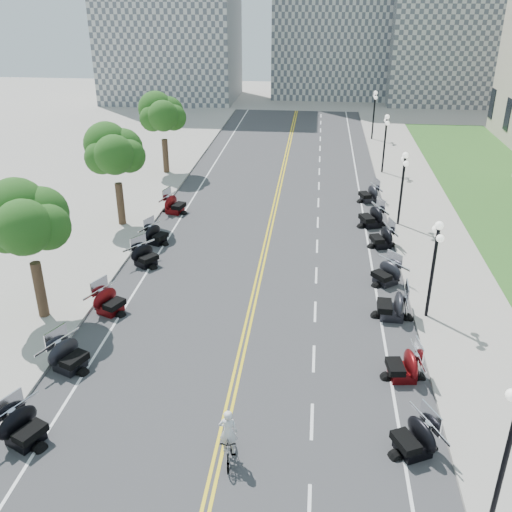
{
  "coord_description": "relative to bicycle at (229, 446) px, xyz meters",
  "views": [
    {
      "loc": [
        2.92,
        -20.73,
        14.72
      ],
      "look_at": [
        0.01,
        5.97,
        2.0
      ],
      "focal_mm": 40.0,
      "sensor_mm": 36.0,
      "label": 1
    }
  ],
  "objects": [
    {
      "name": "lane_dash_18",
      "position": [
        2.8,
        54.18,
        -0.55
      ],
      "size": [
        0.12,
        2.0,
        0.0
      ],
      "primitive_type": "cube",
      "color": "white",
      "rests_on": "road"
    },
    {
      "name": "motorcycle_s_8",
      "position": [
        -7.3,
        17.57,
        0.09
      ],
      "size": [
        2.44,
        2.44,
        1.31
      ],
      "primitive_type": null,
      "rotation": [
        0.0,
        0.0,
        1.17
      ],
      "color": "black",
      "rests_on": "road"
    },
    {
      "name": "motorcycle_s_9",
      "position": [
        -7.42,
        22.94,
        0.16
      ],
      "size": [
        2.52,
        2.52,
        1.44
      ],
      "primitive_type": null,
      "rotation": [
        0.0,
        0.0,
        1.3
      ],
      "color": "#590A0C",
      "rests_on": "road"
    },
    {
      "name": "tree_2",
      "position": [
        -10.4,
        8.18,
        4.19
      ],
      "size": [
        4.8,
        4.8,
        9.2
      ],
      "primitive_type": null,
      "color": "#235619",
      "rests_on": "sidewalk_south"
    },
    {
      "name": "lane_dash_5",
      "position": [
        2.8,
        2.18,
        -0.55
      ],
      "size": [
        0.12,
        2.0,
        0.0
      ],
      "primitive_type": "cube",
      "color": "white",
      "rests_on": "road"
    },
    {
      "name": "lane_dash_15",
      "position": [
        2.8,
        42.18,
        -0.55
      ],
      "size": [
        0.12,
        2.0,
        0.0
      ],
      "primitive_type": "cube",
      "color": "white",
      "rests_on": "road"
    },
    {
      "name": "motorcycle_s_5",
      "position": [
        -7.48,
        4.35,
        0.17
      ],
      "size": [
        2.74,
        2.74,
        1.46
      ],
      "primitive_type": null,
      "rotation": [
        0.0,
        0.0,
        1.16
      ],
      "color": "black",
      "rests_on": "road"
    },
    {
      "name": "centerline_yellow_b",
      "position": [
        -0.28,
        16.18,
        -0.55
      ],
      "size": [
        0.12,
        90.0,
        0.0
      ],
      "primitive_type": "cube",
      "color": "yellow",
      "rests_on": "road"
    },
    {
      "name": "motorcycle_n_10",
      "position": [
        6.55,
        26.8,
        0.15
      ],
      "size": [
        2.57,
        2.57,
        1.41
      ],
      "primitive_type": null,
      "rotation": [
        0.0,
        0.0,
        -1.24
      ],
      "color": "black",
      "rests_on": "road"
    },
    {
      "name": "lane_dash_12",
      "position": [
        2.8,
        30.18,
        -0.55
      ],
      "size": [
        0.12,
        2.0,
        0.0
      ],
      "primitive_type": "cube",
      "color": "white",
      "rests_on": "road"
    },
    {
      "name": "lane_dash_6",
      "position": [
        2.8,
        6.18,
        -0.55
      ],
      "size": [
        0.12,
        2.0,
        0.0
      ],
      "primitive_type": "cube",
      "color": "white",
      "rests_on": "road"
    },
    {
      "name": "sidewalk_north",
      "position": [
        10.1,
        16.18,
        -0.49
      ],
      "size": [
        5.0,
        90.0,
        0.15
      ],
      "primitive_type": "cube",
      "color": "#9E9991",
      "rests_on": "ground"
    },
    {
      "name": "distant_block_a",
      "position": [
        -18.4,
        68.18,
        12.44
      ],
      "size": [
        18.0,
        14.0,
        26.0
      ],
      "primitive_type": "cube",
      "color": "gray",
      "rests_on": "ground"
    },
    {
      "name": "lane_dash_17",
      "position": [
        2.8,
        50.18,
        -0.55
      ],
      "size": [
        0.12,
        2.0,
        0.0
      ],
      "primitive_type": "cube",
      "color": "white",
      "rests_on": "road"
    },
    {
      "name": "motorcycle_n_4",
      "position": [
        6.31,
        1.01,
        0.14
      ],
      "size": [
        2.68,
        2.68,
        1.41
      ],
      "primitive_type": null,
      "rotation": [
        0.0,
        0.0,
        -1.12
      ],
      "color": "black",
      "rests_on": "road"
    },
    {
      "name": "tree_3",
      "position": [
        -10.4,
        20.18,
        4.19
      ],
      "size": [
        4.8,
        4.8,
        9.2
      ],
      "primitive_type": null,
      "color": "#235619",
      "rests_on": "sidewalk_south"
    },
    {
      "name": "road",
      "position": [
        -0.4,
        16.18,
        -0.56
      ],
      "size": [
        16.0,
        90.0,
        0.01
      ],
      "primitive_type": "cube",
      "color": "#333335",
      "rests_on": "ground"
    },
    {
      "name": "street_lamp_4",
      "position": [
        8.2,
        34.18,
        2.04
      ],
      "size": [
        0.5,
        1.2,
        4.9
      ],
      "primitive_type": null,
      "color": "black",
      "rests_on": "sidewalk_north"
    },
    {
      "name": "lane_dash_19",
      "position": [
        2.8,
        58.18,
        -0.55
      ],
      "size": [
        0.12,
        2.0,
        0.0
      ],
      "primitive_type": "cube",
      "color": "white",
      "rests_on": "road"
    },
    {
      "name": "centerline_yellow_a",
      "position": [
        -0.52,
        16.18,
        -0.55
      ],
      "size": [
        0.12,
        90.0,
        0.0
      ],
      "primitive_type": "cube",
      "color": "yellow",
      "rests_on": "road"
    },
    {
      "name": "street_lamp_5",
      "position": [
        8.2,
        46.18,
        2.04
      ],
      "size": [
        0.5,
        1.2,
        4.9
      ],
      "primitive_type": null,
      "color": "black",
      "rests_on": "sidewalk_north"
    },
    {
      "name": "lane_dash_13",
      "position": [
        2.8,
        34.18,
        -0.55
      ],
      "size": [
        0.12,
        2.0,
        0.0
      ],
      "primitive_type": "cube",
      "color": "white",
      "rests_on": "road"
    },
    {
      "name": "motorcycle_n_7",
      "position": [
        6.56,
        13.63,
        0.13
      ],
      "size": [
        2.8,
        2.8,
        1.39
      ],
      "primitive_type": null,
      "rotation": [
        0.0,
        0.0,
        -0.89
      ],
      "color": "black",
      "rests_on": "road"
    },
    {
      "name": "street_lamp_1",
      "position": [
        8.2,
        -1.82,
        2.04
      ],
      "size": [
        0.5,
        1.2,
        4.9
      ],
      "primitive_type": null,
      "color": "black",
      "rests_on": "sidewalk_north"
    },
    {
      "name": "motorcycle_s_6",
      "position": [
        -7.35,
        9.03,
        0.13
      ],
      "size": [
        2.62,
        2.62,
        1.39
      ],
      "primitive_type": null,
      "rotation": [
        0.0,
        0.0,
        1.15
      ],
      "color": "#590A0C",
      "rests_on": "road"
    },
    {
      "name": "bicycle",
      "position": [
        0.0,
        0.0,
        0.0
      ],
      "size": [
        0.73,
        1.92,
        1.12
      ],
      "primitive_type": "imported",
      "rotation": [
        0.0,
        0.0,
        0.11
      ],
      "color": "#A51414",
      "rests_on": "road"
    },
    {
      "name": "motorcycle_s_7",
      "position": [
        -7.1,
        14.41,
        0.12
      ],
      "size": [
        2.73,
        2.73,
        1.37
      ],
      "primitive_type": null,
      "rotation": [
        0.0,
        0.0,
        0.95
      ],
      "color": "black",
      "rests_on": "road"
    },
    {
      "name": "lane_dash_8",
      "position": [
        2.8,
        14.18,
        -0.55
      ],
      "size": [
        0.12,
        2.0,
        0.0
      ],
      "primitive_type": "cube",
      "color": "white",
      "rests_on": "road"
    },
    {
      "name": "motorcycle_n_5",
      "position": [
        6.46,
        5.23,
        0.14
      ],
      "size": [
        2.24,
        2.24,
        1.4
      ],
      "primitive_type": null,
      "rotation": [
        0.0,
        0.0,
        -1.44
      ],
      "color": "#590A0C",
      "rests_on": "road"
    },
    {
      "name": "cyclist_rider",
      "position": [
        0.0,
        0.0,
        1.43
      ],
      "size": [
        0.64,
        0.42,
        1.74
      ],
      "primitive_type": "imported",
      "rotation": [
        0.0,
        0.0,
        3.14
      ],
      "color": "white",
      "rests_on": "bicycle"
    },
    {
      "name": "motorcycle_n_6",
      "position": [
        6.5,
        10.05,
        0.2
      ],
      "size": [
        2.29,
        2.29,
        1.53
      ],
      "primitive_type": null,
      "rotation": [
        0.0,
        0.0,
        -1.62
      ],
      "color": "black",
      "rests_on": "road"
    },
    {
      "name": "lane_dash_9",
      "position": [
        2.8,
        18.18,
        -0.55
      ],
      "size": [
        0.12,
        2.0,
        0.0
      ],
      "primitive_type": "cube",
      "color": "white",
      "rests_on": "road"
    },
    {
      "name": "motorcycle_n_9",
      "position": [
        6.38,
        21.9,
        0.21
      ],
      "size": [
        2.86,
        2.86,
        1.54
      ],
      "primitive_type": null,
      "rotation": [
        0.0,
        0.0,
        -1.19
      ],
      "color": "black",
      "rests_on": "road"
    },
    {
      "name": "motorcycle_n_8",
      "position": [
        6.78,
        18.55,
        0.14
      ],
      "size": [
        2.48,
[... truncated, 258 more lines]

